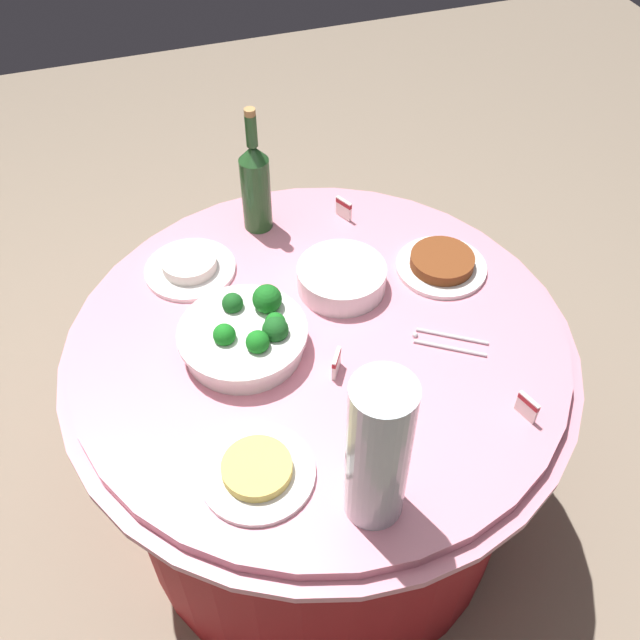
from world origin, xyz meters
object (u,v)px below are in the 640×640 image
object	(u,v)px
label_placard_mid	(337,362)
label_placard_front	(344,208)
plate_stack	(342,278)
broccoli_bowl	(246,336)
food_plate_stir_fry	(442,264)
serving_tongs	(448,341)
food_plate_noodles	(257,471)
label_placard_rear	(527,406)
wine_bottle	(255,184)
decorative_fruit_vase	(377,458)
food_plate_rice	(190,266)

from	to	relation	value
label_placard_mid	label_placard_front	bearing A→B (deg)	-21.09
plate_stack	broccoli_bowl	bearing A→B (deg)	114.18
food_plate_stir_fry	label_placard_front	distance (m)	0.31
plate_stack	label_placard_front	size ratio (longest dim) A/B	3.82
serving_tongs	food_plate_noodles	distance (m)	0.52
broccoli_bowl	label_placard_rear	bearing A→B (deg)	-125.87
broccoli_bowl	wine_bottle	world-z (taller)	wine_bottle
food_plate_noodles	food_plate_stir_fry	distance (m)	0.71
plate_stack	wine_bottle	xyz separation A→B (m)	(0.28, 0.13, 0.10)
plate_stack	food_plate_noodles	bearing A→B (deg)	143.45
wine_bottle	plate_stack	bearing A→B (deg)	-155.93
plate_stack	food_plate_noodles	distance (m)	0.54
food_plate_stir_fry	label_placard_rear	size ratio (longest dim) A/B	4.00
plate_stack	label_placard_mid	xyz separation A→B (m)	(-0.24, 0.10, 0.00)
broccoli_bowl	serving_tongs	bearing A→B (deg)	-106.31
broccoli_bowl	food_plate_stir_fry	size ratio (longest dim) A/B	1.27
food_plate_noodles	label_placard_mid	bearing A→B (deg)	-49.79
plate_stack	label_placard_mid	bearing A→B (deg)	158.51
decorative_fruit_vase	wine_bottle	bearing A→B (deg)	-0.57
label_placard_mid	plate_stack	bearing A→B (deg)	-21.49
food_plate_stir_fry	label_placard_rear	bearing A→B (deg)	176.79
label_placard_front	wine_bottle	bearing A→B (deg)	80.33
plate_stack	decorative_fruit_vase	bearing A→B (deg)	166.29
broccoli_bowl	food_plate_rice	size ratio (longest dim) A/B	1.27
food_plate_noodles	food_plate_rice	size ratio (longest dim) A/B	1.00
serving_tongs	food_plate_rice	bearing A→B (deg)	50.47
plate_stack	label_placard_rear	xyz separation A→B (m)	(-0.47, -0.23, 0.00)
food_plate_rice	food_plate_stir_fry	size ratio (longest dim) A/B	1.00
label_placard_front	broccoli_bowl	bearing A→B (deg)	135.84
label_placard_mid	broccoli_bowl	bearing A→B (deg)	52.87
broccoli_bowl	decorative_fruit_vase	distance (m)	0.47
label_placard_front	food_plate_rice	bearing A→B (deg)	100.77
decorative_fruit_vase	food_plate_noodles	xyz separation A→B (m)	(0.12, 0.18, -0.14)
wine_bottle	food_plate_stir_fry	size ratio (longest dim) A/B	1.53
plate_stack	label_placard_front	xyz separation A→B (m)	(0.25, -0.09, 0.00)
food_plate_noodles	label_placard_rear	world-z (taller)	label_placard_rear
label_placard_rear	serving_tongs	bearing A→B (deg)	15.41
food_plate_stir_fry	label_placard_front	size ratio (longest dim) A/B	4.00
wine_bottle	label_placard_rear	size ratio (longest dim) A/B	6.11
serving_tongs	food_plate_rice	world-z (taller)	food_plate_rice
plate_stack	food_plate_rice	size ratio (longest dim) A/B	0.95
wine_bottle	label_placard_front	world-z (taller)	wine_bottle
broccoli_bowl	decorative_fruit_vase	bearing A→B (deg)	-164.18
food_plate_stir_fry	label_placard_mid	bearing A→B (deg)	122.95
plate_stack	label_placard_rear	distance (m)	0.52
plate_stack	label_placard_mid	size ratio (longest dim) A/B	3.82
food_plate_rice	label_placard_front	size ratio (longest dim) A/B	4.00
broccoli_bowl	serving_tongs	distance (m)	0.44
plate_stack	food_plate_stir_fry	world-z (taller)	plate_stack
label_placard_front	label_placard_rear	xyz separation A→B (m)	(-0.72, -0.13, 0.00)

